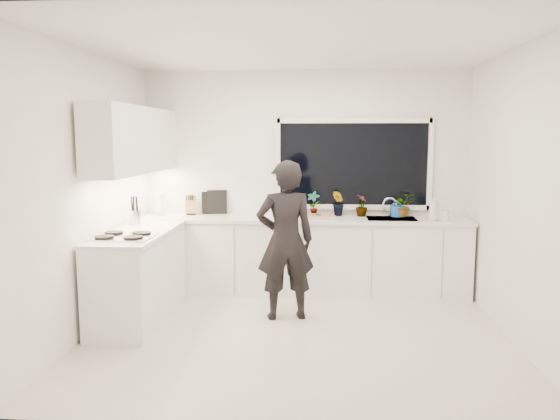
{
  "coord_description": "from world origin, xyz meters",
  "views": [
    {
      "loc": [
        0.22,
        -5.05,
        1.89
      ],
      "look_at": [
        -0.2,
        0.4,
        1.15
      ],
      "focal_mm": 35.0,
      "sensor_mm": 36.0,
      "label": 1
    }
  ],
  "objects": [
    {
      "name": "picture_frame_large",
      "position": [
        -1.18,
        1.69,
        1.06
      ],
      "size": [
        0.22,
        0.09,
        0.28
      ],
      "primitive_type": "cube",
      "rotation": [
        0.0,
        0.0,
        0.32
      ],
      "color": "black",
      "rests_on": "countertop_back"
    },
    {
      "name": "faucet",
      "position": [
        1.05,
        1.65,
        1.03
      ],
      "size": [
        0.03,
        0.03,
        0.22
      ],
      "primitive_type": "cylinder",
      "color": "silver",
      "rests_on": "countertop_back"
    },
    {
      "name": "countertop_left",
      "position": [
        -1.67,
        0.35,
        0.9
      ],
      "size": [
        0.62,
        1.6,
        0.04
      ],
      "primitive_type": "cube",
      "color": "silver",
      "rests_on": "base_cabinets_left"
    },
    {
      "name": "utensil_crock",
      "position": [
        -1.85,
        0.8,
        1.0
      ],
      "size": [
        0.14,
        0.14,
        0.16
      ],
      "primitive_type": "cylinder",
      "rotation": [
        0.0,
        0.0,
        -0.08
      ],
      "color": "silver",
      "rests_on": "countertop_left"
    },
    {
      "name": "paper_towel_roll",
      "position": [
        -1.81,
        1.55,
        1.05
      ],
      "size": [
        0.14,
        0.14,
        0.26
      ],
      "primitive_type": "cylinder",
      "rotation": [
        0.0,
        0.0,
        -0.36
      ],
      "color": "silver",
      "rests_on": "countertop_back"
    },
    {
      "name": "pizza",
      "position": [
        0.17,
        1.42,
        0.95
      ],
      "size": [
        0.43,
        0.34,
        0.01
      ],
      "primitive_type": "cube",
      "rotation": [
        0.0,
        0.0,
        0.17
      ],
      "color": "#AA1624",
      "rests_on": "pizza_tray"
    },
    {
      "name": "base_cabinets_left",
      "position": [
        -1.67,
        0.35,
        0.44
      ],
      "size": [
        0.58,
        1.6,
        0.88
      ],
      "primitive_type": "cube",
      "color": "white",
      "rests_on": "floor"
    },
    {
      "name": "knife_block",
      "position": [
        -1.41,
        1.59,
        1.03
      ],
      "size": [
        0.15,
        0.13,
        0.22
      ],
      "primitive_type": "cube",
      "rotation": [
        0.0,
        0.0,
        0.25
      ],
      "color": "#9B6948",
      "rests_on": "countertop_back"
    },
    {
      "name": "wall_left",
      "position": [
        -2.01,
        0.0,
        1.35
      ],
      "size": [
        0.02,
        3.5,
        2.7
      ],
      "primitive_type": "cube",
      "color": "white",
      "rests_on": "ground"
    },
    {
      "name": "herb_plants",
      "position": [
        0.8,
        1.61,
        1.06
      ],
      "size": [
        1.33,
        0.28,
        0.31
      ],
      "color": "#26662D",
      "rests_on": "countertop_back"
    },
    {
      "name": "floor",
      "position": [
        0.0,
        0.0,
        -0.01
      ],
      "size": [
        4.0,
        3.5,
        0.02
      ],
      "primitive_type": "cube",
      "color": "beige",
      "rests_on": "ground"
    },
    {
      "name": "wall_right",
      "position": [
        2.01,
        0.0,
        1.35
      ],
      "size": [
        0.02,
        3.5,
        2.7
      ],
      "primitive_type": "cube",
      "color": "white",
      "rests_on": "ground"
    },
    {
      "name": "ceiling",
      "position": [
        0.0,
        0.0,
        2.71
      ],
      "size": [
        4.0,
        3.5,
        0.02
      ],
      "primitive_type": "cube",
      "color": "white",
      "rests_on": "wall_back"
    },
    {
      "name": "pizza_tray",
      "position": [
        0.17,
        1.42,
        0.94
      ],
      "size": [
        0.47,
        0.38,
        0.03
      ],
      "primitive_type": "cube",
      "rotation": [
        0.0,
        0.0,
        0.17
      ],
      "color": "silver",
      "rests_on": "countertop_back"
    },
    {
      "name": "picture_frame_small",
      "position": [
        -1.1,
        1.69,
        1.07
      ],
      "size": [
        0.25,
        0.06,
        0.3
      ],
      "primitive_type": "cube",
      "rotation": [
        0.0,
        0.0,
        0.18
      ],
      "color": "black",
      "rests_on": "countertop_back"
    },
    {
      "name": "sink",
      "position": [
        1.05,
        1.45,
        0.87
      ],
      "size": [
        0.58,
        0.42,
        0.14
      ],
      "primitive_type": "cube",
      "color": "silver",
      "rests_on": "countertop_back"
    },
    {
      "name": "person",
      "position": [
        -0.15,
        0.46,
        0.83
      ],
      "size": [
        0.68,
        0.52,
        1.65
      ],
      "primitive_type": "imported",
      "rotation": [
        0.0,
        0.0,
        3.37
      ],
      "color": "black",
      "rests_on": "floor"
    },
    {
      "name": "window",
      "position": [
        0.6,
        1.73,
        1.55
      ],
      "size": [
        1.8,
        0.02,
        1.0
      ],
      "primitive_type": "cube",
      "color": "black",
      "rests_on": "wall_back"
    },
    {
      "name": "upper_cabinets",
      "position": [
        -1.79,
        0.7,
        1.85
      ],
      "size": [
        0.34,
        2.1,
        0.7
      ],
      "primitive_type": "cube",
      "color": "white",
      "rests_on": "wall_left"
    },
    {
      "name": "watering_can",
      "position": [
        1.13,
        1.61,
        0.98
      ],
      "size": [
        0.15,
        0.15,
        0.13
      ],
      "primitive_type": "cylinder",
      "rotation": [
        0.0,
        0.0,
        -0.11
      ],
      "color": "blue",
      "rests_on": "countertop_back"
    },
    {
      "name": "soap_bottles",
      "position": [
        1.54,
        1.3,
        1.05
      ],
      "size": [
        0.25,
        0.14,
        0.3
      ],
      "color": "#D8BF66",
      "rests_on": "countertop_back"
    },
    {
      "name": "countertop_back",
      "position": [
        0.0,
        1.44,
        0.9
      ],
      "size": [
        3.94,
        0.62,
        0.04
      ],
      "primitive_type": "cube",
      "color": "silver",
      "rests_on": "base_cabinets_back"
    },
    {
      "name": "wall_back",
      "position": [
        0.0,
        1.76,
        1.35
      ],
      "size": [
        4.0,
        0.02,
        2.7
      ],
      "primitive_type": "cube",
      "color": "white",
      "rests_on": "ground"
    },
    {
      "name": "stovetop",
      "position": [
        -1.69,
        -0.0,
        0.94
      ],
      "size": [
        0.56,
        0.48,
        0.03
      ],
      "primitive_type": "cube",
      "color": "black",
      "rests_on": "countertop_left"
    },
    {
      "name": "base_cabinets_back",
      "position": [
        0.0,
        1.45,
        0.44
      ],
      "size": [
        3.92,
        0.58,
        0.88
      ],
      "primitive_type": "cube",
      "color": "white",
      "rests_on": "floor"
    }
  ]
}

